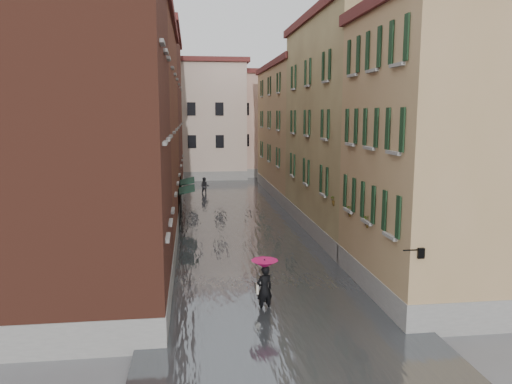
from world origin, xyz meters
TOP-DOWN VIEW (x-y plane):
  - ground at (0.00, 0.00)m, footprint 120.00×120.00m
  - floodwater at (0.00, 13.00)m, footprint 10.00×60.00m
  - building_left_near at (-7.00, -2.00)m, footprint 6.00×8.00m
  - building_left_mid at (-7.00, 9.00)m, footprint 6.00×14.00m
  - building_left_far at (-7.00, 24.00)m, footprint 6.00×16.00m
  - building_right_near at (7.00, -2.00)m, footprint 6.00×8.00m
  - building_right_mid at (7.00, 9.00)m, footprint 6.00×14.00m
  - building_right_far at (7.00, 24.00)m, footprint 6.00×16.00m
  - building_end_cream at (-3.00, 38.00)m, footprint 12.00×9.00m
  - building_end_pink at (6.00, 40.00)m, footprint 10.00×9.00m
  - awning_near at (-3.49, 11.93)m, footprint 1.09×3.00m
  - awning_far at (-3.49, 15.97)m, footprint 1.09×2.96m
  - wall_lantern at (4.33, -6.00)m, footprint 0.71×0.22m
  - window_planters at (4.12, 0.46)m, footprint 0.59×5.76m
  - pedestrian_main at (-0.42, -3.11)m, footprint 1.05×1.05m
  - pedestrian_far at (-1.93, 24.67)m, footprint 0.90×0.74m

SIDE VIEW (x-z plane):
  - ground at x=0.00m, z-range 0.00..0.00m
  - floodwater at x=0.00m, z-range 0.00..0.20m
  - pedestrian_far at x=-1.93m, z-range 0.00..1.71m
  - pedestrian_main at x=-0.42m, z-range 0.25..2.31m
  - awning_far at x=-3.49m, z-range 1.07..3.87m
  - awning_near at x=-3.49m, z-range 1.07..3.87m
  - wall_lantern at x=4.33m, z-range 2.83..3.18m
  - window_planters at x=4.12m, z-range 3.09..3.93m
  - building_right_near at x=7.00m, z-range 0.00..11.50m
  - building_right_far at x=7.00m, z-range 0.00..11.50m
  - building_end_pink at x=6.00m, z-range 0.00..12.00m
  - building_left_mid at x=-7.00m, z-range 0.00..12.50m
  - building_left_near at x=-7.00m, z-range 0.00..13.00m
  - building_right_mid at x=7.00m, z-range 0.00..13.00m
  - building_end_cream at x=-3.00m, z-range 0.00..13.00m
  - building_left_far at x=-7.00m, z-range 0.00..14.00m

